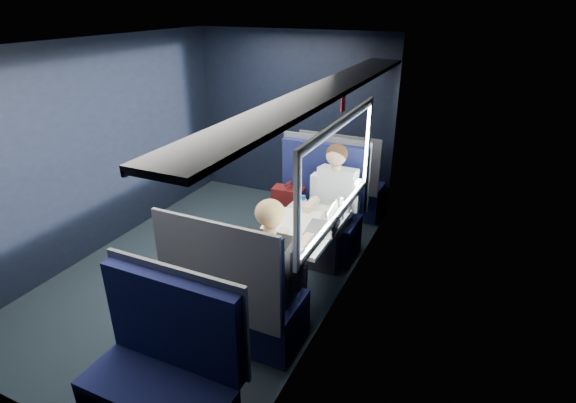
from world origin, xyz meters
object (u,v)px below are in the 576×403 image
at_px(seat_bay_near, 315,214).
at_px(bottle_small, 341,210).
at_px(woman, 274,265).
at_px(man, 333,200).
at_px(seat_row_front, 342,187).
at_px(table, 301,232).
at_px(cup, 347,207).
at_px(laptop, 327,224).
at_px(seat_bay_far, 237,301).
at_px(seat_row_back, 164,382).

distance_m(seat_bay_near, bottle_small, 0.88).
distance_m(woman, bottle_small, 1.00).
xyz_separation_m(seat_bay_near, man, (0.27, -0.17, 0.30)).
bearing_deg(seat_row_front, table, -84.20).
distance_m(bottle_small, cup, 0.18).
xyz_separation_m(seat_bay_near, woman, (0.27, -1.58, 0.31)).
distance_m(woman, laptop, 0.73).
xyz_separation_m(seat_bay_far, woman, (0.25, 0.17, 0.31)).
bearing_deg(bottle_small, seat_bay_near, 129.07).
bearing_deg(seat_row_back, table, 84.20).
xyz_separation_m(seat_bay_near, seat_bay_far, (0.02, -1.75, -0.01)).
bearing_deg(man, bottle_small, -62.42).
distance_m(table, woman, 0.71).
bearing_deg(bottle_small, cup, 88.85).
bearing_deg(bottle_small, laptop, -97.04).
height_order(table, man, man).
bearing_deg(laptop, seat_bay_near, 117.38).
xyz_separation_m(seat_row_back, woman, (0.25, 1.09, 0.32)).
relative_size(seat_row_front, man, 0.88).
xyz_separation_m(man, cup, (0.23, -0.26, 0.07)).
bearing_deg(seat_bay_near, seat_bay_far, -89.47).
relative_size(table, cup, 10.22).
height_order(seat_row_back, man, man).
height_order(man, bottle_small, man).
relative_size(seat_row_front, seat_row_back, 1.00).
bearing_deg(laptop, man, 105.11).
xyz_separation_m(seat_bay_far, laptop, (0.44, 0.86, 0.40)).
relative_size(table, seat_bay_far, 0.79).
bearing_deg(woman, laptop, 74.53).
height_order(bottle_small, cup, bottle_small).
distance_m(laptop, bottle_small, 0.28).
bearing_deg(woman, seat_row_front, 95.70).
xyz_separation_m(seat_bay_far, cup, (0.48, 1.31, 0.37)).
distance_m(seat_row_back, man, 2.53).
bearing_deg(bottle_small, woman, -103.11).
relative_size(seat_bay_far, man, 0.95).
bearing_deg(woman, cup, 78.67).
relative_size(woman, cup, 13.51).
xyz_separation_m(table, seat_bay_far, (-0.18, -0.87, -0.25)).
distance_m(table, bottle_small, 0.43).
bearing_deg(man, cup, -48.36).
bearing_deg(table, seat_row_back, -95.80).
distance_m(table, seat_bay_near, 0.93).
relative_size(seat_row_front, woman, 0.88).
bearing_deg(laptop, bottle_small, 82.96).
xyz_separation_m(table, cup, (0.30, 0.44, 0.13)).
bearing_deg(laptop, seat_row_back, -103.92).
height_order(seat_row_front, laptop, seat_row_front).
height_order(seat_row_back, cup, seat_row_back).
bearing_deg(cup, seat_row_front, 109.49).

